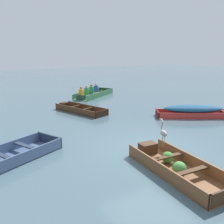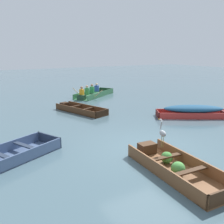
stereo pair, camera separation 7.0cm
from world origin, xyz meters
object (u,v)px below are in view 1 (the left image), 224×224
Objects in this scene: skiff_dark_varnish_near_moored at (79,110)px; rowboat_green_with_crew at (92,94)px; skiff_slate_blue_far_moored at (10,157)px; heron_on_dinghy at (163,132)px; dinghy_wooden_brown_foreground at (174,166)px; skiff_red_mid_moored at (194,110)px.

skiff_dark_varnish_near_moored is 0.86× the size of rowboat_green_with_crew.
skiff_slate_blue_far_moored is 4.63m from heron_on_dinghy.
skiff_dark_varnish_near_moored is 7.02m from heron_on_dinghy.
skiff_slate_blue_far_moored is 10.80m from rowboat_green_with_crew.
dinghy_wooden_brown_foreground is 0.98× the size of skiff_dark_varnish_near_moored.
dinghy_wooden_brown_foreground is 1.03m from heron_on_dinghy.
skiff_dark_varnish_near_moored is at bearing 86.36° from heron_on_dinghy.
heron_on_dinghy is (3.91, -2.37, 0.75)m from skiff_slate_blue_far_moored.
rowboat_green_with_crew is at bearing 73.67° from dinghy_wooden_brown_foreground.
rowboat_green_with_crew is at bearing 73.68° from heron_on_dinghy.
skiff_dark_varnish_near_moored is 4.50m from rowboat_green_with_crew.
heron_on_dinghy is at bearing -31.27° from skiff_slate_blue_far_moored.
rowboat_green_with_crew is at bearing 53.74° from skiff_dark_varnish_near_moored.
rowboat_green_with_crew is 4.57× the size of heron_on_dinghy.
rowboat_green_with_crew is (2.66, 3.62, 0.11)m from skiff_dark_varnish_near_moored.
skiff_red_mid_moored reaches higher than dinghy_wooden_brown_foreground.
skiff_dark_varnish_near_moored is at bearing 46.56° from skiff_slate_blue_far_moored.
heron_on_dinghy reaches higher than skiff_red_mid_moored.
skiff_slate_blue_far_moored is (-3.70, 3.07, -0.02)m from dinghy_wooden_brown_foreground.
dinghy_wooden_brown_foreground is 0.85× the size of rowboat_green_with_crew.
rowboat_green_with_crew reaches higher than skiff_red_mid_moored.
skiff_red_mid_moored is 8.76m from skiff_slate_blue_far_moored.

